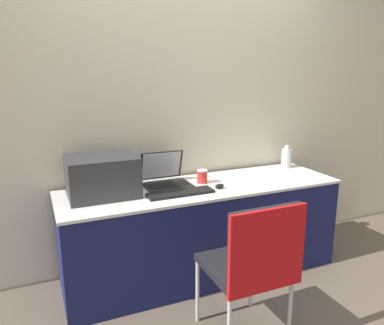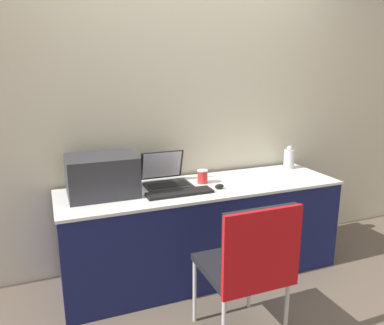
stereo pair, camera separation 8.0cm
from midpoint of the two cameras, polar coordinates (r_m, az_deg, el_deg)
ground_plane at (r=2.88m, az=3.37°, el=-19.07°), size 14.00×14.00×0.00m
wall_back at (r=3.05m, az=-2.08°, el=8.88°), size 8.00×0.05×2.60m
table at (r=2.95m, az=0.79°, el=-10.23°), size 2.13×0.63×0.72m
printer at (r=2.64m, az=-14.37°, el=-1.81°), size 0.47×0.36×0.28m
laptop_left at (r=2.84m, az=-4.84°, el=-2.36°), size 0.34×0.31×0.24m
external_keyboard at (r=2.63m, az=-2.64°, el=-4.67°), size 0.47×0.13×0.02m
coffee_cup at (r=2.87m, az=0.77°, el=-2.13°), size 0.08×0.08×0.10m
mouse at (r=2.75m, az=3.38°, el=-3.63°), size 0.07×0.04×0.04m
metal_pitcher at (r=3.42m, az=13.56°, el=0.77°), size 0.09×0.09×0.20m
chair at (r=2.15m, az=8.43°, el=-14.31°), size 0.45×0.47×0.89m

